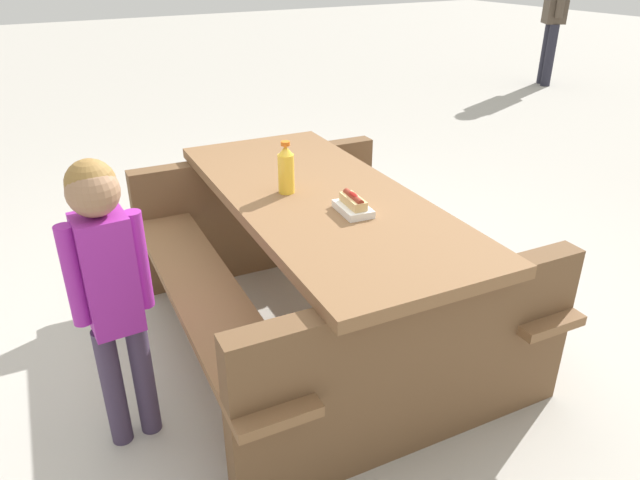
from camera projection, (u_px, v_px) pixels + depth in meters
The scene contains 5 objects.
ground_plane at pixel (320, 335), 2.89m from camera, with size 30.00×30.00×0.00m, color #B7B2A8.
picnic_table at pixel (320, 256), 2.69m from camera, with size 1.90×1.53×0.75m.
soda_bottle at pixel (286, 169), 2.52m from camera, with size 0.07×0.07×0.23m.
hotdog_tray at pixel (353, 205), 2.36m from camera, with size 0.19×0.13×0.08m.
child_in_coat at pixel (108, 274), 1.99m from camera, with size 0.18×0.28×1.13m.
Camera 1 is at (2.05, -1.19, 1.71)m, focal length 32.90 mm.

